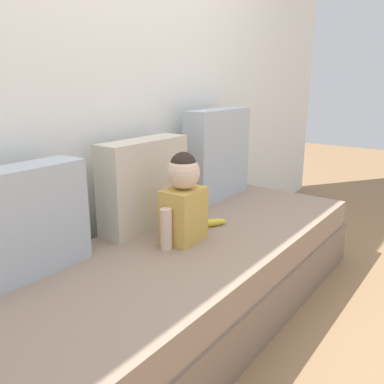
% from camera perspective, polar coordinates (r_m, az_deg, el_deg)
% --- Properties ---
extents(ground_plane, '(12.00, 12.00, 0.00)m').
position_cam_1_polar(ground_plane, '(2.22, 0.31, -16.80)').
color(ground_plane, '#93704C').
extents(back_wall, '(5.48, 0.10, 2.22)m').
position_cam_1_polar(back_wall, '(2.24, -11.54, 13.40)').
color(back_wall, white).
rests_on(back_wall, ground).
extents(couch, '(2.28, 0.86, 0.42)m').
position_cam_1_polar(couch, '(2.11, 0.32, -12.06)').
color(couch, '#826C5B').
rests_on(couch, ground).
extents(throw_pillow_left, '(0.54, 0.16, 0.45)m').
position_cam_1_polar(throw_pillow_left, '(1.73, -22.95, -4.04)').
color(throw_pillow_left, '#B2BCC6').
rests_on(throw_pillow_left, couch).
extents(throw_pillow_center, '(0.54, 0.16, 0.47)m').
position_cam_1_polar(throw_pillow_center, '(2.15, -6.74, 1.16)').
color(throw_pillow_center, beige).
rests_on(throw_pillow_center, couch).
extents(throw_pillow_right, '(0.55, 0.16, 0.58)m').
position_cam_1_polar(throw_pillow_right, '(2.68, 3.63, 5.40)').
color(throw_pillow_right, '#B2BCC6').
rests_on(throw_pillow_right, couch).
extents(toddler, '(0.32, 0.17, 0.44)m').
position_cam_1_polar(toddler, '(1.94, -1.22, -0.92)').
color(toddler, gold).
rests_on(toddler, couch).
extents(banana, '(0.17, 0.13, 0.04)m').
position_cam_1_polar(banana, '(2.19, 2.83, -4.35)').
color(banana, yellow).
rests_on(banana, couch).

